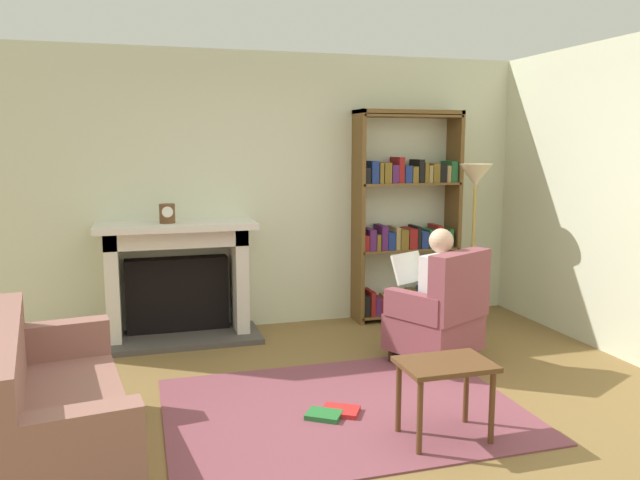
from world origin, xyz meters
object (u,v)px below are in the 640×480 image
bookshelf (406,222)px  armchair_reading (441,315)px  fireplace (178,277)px  side_table (445,375)px  seated_reader (430,289)px  sofa_floral (48,415)px  floor_lamp (475,190)px  mantel_clock (167,213)px

bookshelf → armchair_reading: bearing=-102.2°
fireplace → side_table: fireplace is taller
seated_reader → side_table: 1.44m
fireplace → sofa_floral: bearing=-110.5°
sofa_floral → seated_reader: bearing=-77.7°
bookshelf → armchair_reading: (-0.30, -1.40, -0.59)m
seated_reader → fireplace: bearing=-60.0°
sofa_floral → floor_lamp: bearing=-71.4°
bookshelf → sofa_floral: (-3.19, -2.33, -0.70)m
armchair_reading → sofa_floral: size_ratio=0.54×
sofa_floral → fireplace: bearing=-28.3°
seated_reader → floor_lamp: (0.85, 0.79, 0.76)m
bookshelf → sofa_floral: 4.01m
side_table → seated_reader: bearing=67.8°
mantel_clock → bookshelf: 2.42m
bookshelf → fireplace: bearing=-179.1°
mantel_clock → floor_lamp: (2.90, -0.37, 0.18)m
sofa_floral → side_table: size_ratio=3.18×
mantel_clock → armchair_reading: bearing=-31.0°
side_table → mantel_clock: bearing=121.3°
mantel_clock → sofa_floral: size_ratio=0.10×
seated_reader → sofa_floral: size_ratio=0.64×
sofa_floral → bookshelf: bearing=-61.6°
fireplace → mantel_clock: 0.62m
seated_reader → sofa_floral: seated_reader is taller
armchair_reading → side_table: (-0.59, -1.21, -0.01)m
seated_reader → sofa_floral: (-2.83, -1.04, -0.30)m
fireplace → bookshelf: bearing=0.9°
armchair_reading → fireplace: bearing=-61.4°
armchair_reading → side_table: bearing=36.6°
mantel_clock → sofa_floral: (-0.78, -2.19, -0.88)m
floor_lamp → sofa_floral: bearing=-153.6°
armchair_reading → sofa_floral: 3.03m
bookshelf → sofa_floral: bookshelf is taller
seated_reader → sofa_floral: bearing=-7.3°
bookshelf → seated_reader: 1.40m
armchair_reading → seated_reader: bearing=-90.0°
fireplace → side_table: size_ratio=2.63×
mantel_clock → bookshelf: (2.41, 0.14, -0.18)m
fireplace → floor_lamp: size_ratio=0.91×
armchair_reading → side_table: size_ratio=1.73×
bookshelf → side_table: bearing=-108.9°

